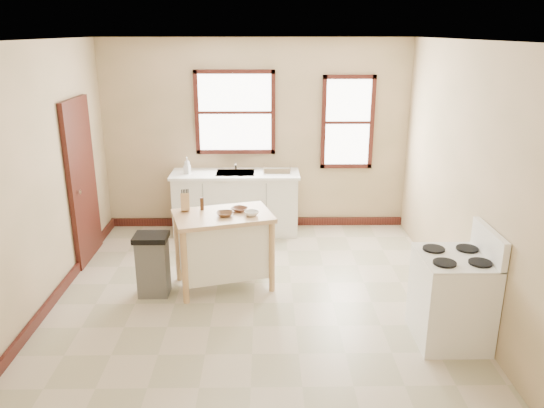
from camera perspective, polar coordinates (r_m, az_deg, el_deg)
The scene contains 23 objects.
floor at distance 6.00m, azimuth -1.97°, elevation -10.60°, with size 5.00×5.00×0.00m, color beige.
ceiling at distance 5.26m, azimuth -2.31°, elevation 17.20°, with size 5.00×5.00×0.00m, color white.
wall_back at distance 7.90m, azimuth -1.74°, elevation 7.33°, with size 4.50×0.04×2.80m, color #D4B28B.
wall_left at distance 5.96m, azimuth -24.31°, elevation 2.07°, with size 0.04×5.00×2.80m, color #D4B28B.
wall_right at distance 5.86m, azimuth 20.45°, elevation 2.31°, with size 0.04×5.00×2.80m, color #D4B28B.
window_main at distance 7.83m, azimuth -4.00°, elevation 9.79°, with size 1.17×0.06×1.22m, color #35110E, non-canonical shape.
window_side at distance 7.94m, azimuth 8.14°, elevation 8.67°, with size 0.77×0.06×1.37m, color #35110E, non-canonical shape.
door_left at distance 7.20m, azimuth -19.74°, elevation 2.31°, with size 0.06×0.90×2.10m, color #35110E.
baseboard_back at distance 8.23m, azimuth -1.66°, elevation -1.91°, with size 4.50×0.04×0.12m, color #35110E.
baseboard_left at distance 6.42m, azimuth -22.50°, elevation -9.48°, with size 0.04×5.00×0.12m, color #35110E.
sink_counter at distance 7.86m, azimuth -3.90°, elevation 0.14°, with size 1.86×0.62×0.92m, color white, non-canonical shape.
faucet at distance 7.87m, azimuth -3.92°, elevation 4.50°, with size 0.03×0.03×0.22m, color silver.
soap_bottle_a at distance 7.74m, azimuth -9.12°, elevation 4.13°, with size 0.09×0.09×0.24m, color #B2B2B2.
soap_bottle_b at distance 7.74m, azimuth -9.12°, elevation 3.90°, with size 0.08×0.08×0.18m, color #B2B2B2.
dish_rack at distance 7.70m, azimuth 0.53°, elevation 3.77°, with size 0.40×0.30×0.10m, color silver, non-canonical shape.
kitchen_island at distance 6.23m, azimuth -5.21°, elevation -4.98°, with size 1.10×0.70×0.90m, color #EEC18C, non-canonical shape.
knife_block at distance 6.20m, azimuth -9.32°, elevation 0.15°, with size 0.10×0.10×0.20m, color tan, non-canonical shape.
pepper_grinder at distance 6.21m, azimuth -7.54°, elevation 0.03°, with size 0.04×0.04×0.15m, color #3E2310.
bowl_a at distance 5.99m, azimuth -5.09°, elevation -1.08°, with size 0.19×0.19×0.05m, color brown.
bowl_b at distance 6.14m, azimuth -3.52°, elevation -0.57°, with size 0.18×0.18×0.04m, color brown.
bowl_c at distance 5.99m, azimuth -2.22°, elevation -1.02°, with size 0.17×0.17×0.05m, color white.
trash_bin at distance 6.18m, azimuth -12.68°, elevation -6.40°, with size 0.37×0.31×0.73m, color #585856, non-canonical shape.
gas_stove at distance 5.39m, azimuth 18.87°, elevation -8.33°, with size 0.71×0.72×1.15m, color white, non-canonical shape.
Camera 1 is at (0.13, -5.26, 2.89)m, focal length 35.00 mm.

